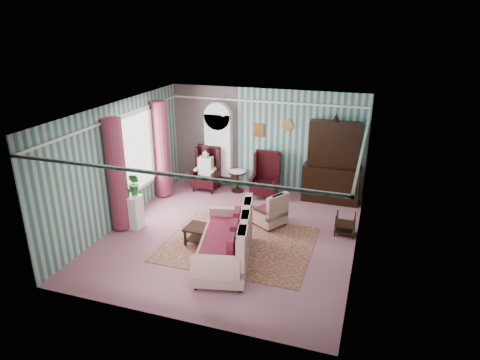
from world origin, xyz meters
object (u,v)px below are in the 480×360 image
(bookcase, at_px, (219,149))
(sofa, at_px, (224,238))
(floral_armchair, at_px, (269,208))
(coffee_table, at_px, (204,236))
(nest_table, at_px, (345,224))
(round_side_table, at_px, (237,181))
(wingback_left, at_px, (206,169))
(seated_woman, at_px, (206,170))
(plant_stand, at_px, (130,211))
(dresser_hutch, at_px, (333,160))
(wingback_right, at_px, (265,176))

(bookcase, height_order, sofa, bookcase)
(floral_armchair, bearing_deg, sofa, -161.65)
(bookcase, xyz_separation_m, coffee_table, (0.94, -3.38, -0.92))
(bookcase, height_order, nest_table, bookcase)
(coffee_table, bearing_deg, nest_table, 26.49)
(sofa, bearing_deg, round_side_table, 1.76)
(bookcase, xyz_separation_m, wingback_left, (-0.25, -0.39, -0.50))
(wingback_left, relative_size, coffee_table, 1.53)
(wingback_left, relative_size, seated_woman, 1.06)
(bookcase, height_order, seated_woman, bookcase)
(round_side_table, relative_size, nest_table, 1.11)
(bookcase, height_order, wingback_left, bookcase)
(wingback_left, bearing_deg, coffee_table, -68.30)
(seated_woman, height_order, plant_stand, seated_woman)
(plant_stand, xyz_separation_m, sofa, (2.67, -0.79, 0.15))
(nest_table, xyz_separation_m, plant_stand, (-4.87, -1.20, 0.13))
(nest_table, relative_size, plant_stand, 0.68)
(dresser_hutch, bearing_deg, round_side_table, -177.36)
(dresser_hutch, xyz_separation_m, round_side_table, (-2.60, -0.12, -0.88))
(wingback_right, height_order, seated_woman, wingback_right)
(wingback_left, bearing_deg, sofa, -62.19)
(sofa, xyz_separation_m, coffee_table, (-0.68, 0.55, -0.35))
(wingback_left, bearing_deg, floral_armchair, -35.39)
(nest_table, bearing_deg, dresser_hutch, 107.39)
(wingback_right, distance_m, coffee_table, 3.07)
(sofa, bearing_deg, seated_woman, 14.89)
(wingback_left, distance_m, wingback_right, 1.75)
(seated_woman, relative_size, round_side_table, 1.97)
(wingback_right, bearing_deg, seated_woman, 180.00)
(dresser_hutch, relative_size, sofa, 1.06)
(floral_armchair, bearing_deg, wingback_left, 85.80)
(wingback_left, height_order, nest_table, wingback_left)
(seated_woman, relative_size, nest_table, 2.19)
(wingback_left, height_order, wingback_right, same)
(round_side_table, bearing_deg, nest_table, -28.20)
(coffee_table, bearing_deg, plant_stand, 173.23)
(bookcase, xyz_separation_m, plant_stand, (-1.05, -3.14, -0.72))
(floral_armchair, relative_size, coffee_table, 1.12)
(plant_stand, bearing_deg, coffee_table, -6.77)
(seated_woman, xyz_separation_m, coffee_table, (1.19, -2.99, -0.39))
(seated_woman, bearing_deg, dresser_hutch, 4.41)
(seated_woman, height_order, round_side_table, seated_woman)
(nest_table, height_order, coffee_table, nest_table)
(dresser_hutch, xyz_separation_m, floral_armchair, (-1.20, -1.90, -0.72))
(plant_stand, bearing_deg, bookcase, 71.51)
(sofa, relative_size, coffee_table, 2.71)
(wingback_right, bearing_deg, bookcase, 165.43)
(wingback_left, xyz_separation_m, wingback_right, (1.75, 0.00, 0.00))
(nest_table, bearing_deg, round_side_table, 151.80)
(wingback_right, distance_m, round_side_table, 0.92)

